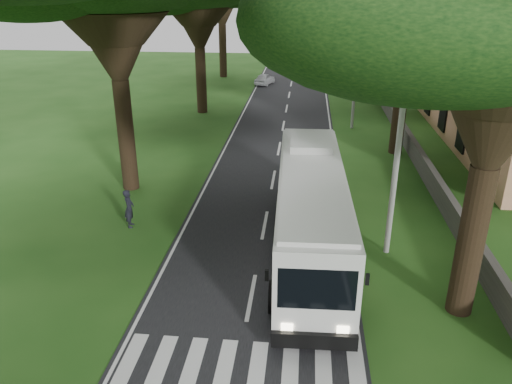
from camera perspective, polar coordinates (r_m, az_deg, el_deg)
The scene contains 12 objects.
ground at distance 17.47m, azimuth -1.30°, elevation -15.70°, with size 140.00×140.00×0.00m, color #1F4A15.
road at distance 40.08m, azimuth 3.07°, elevation 7.17°, with size 8.00×120.00×0.04m, color black.
crosswalk at distance 15.97m, azimuth -2.23°, elevation -20.16°, with size 8.00×3.00×0.01m, color silver.
property_wall at distance 39.58m, azimuth 16.23°, elevation 6.97°, with size 0.35×50.00×1.20m, color #383533.
pole_near at distance 20.99m, azimuth 15.76°, elevation 3.38°, with size 1.60×0.24×8.00m.
pole_mid at distance 40.27m, azimuth 11.32°, elevation 12.93°, with size 1.60×0.24×8.00m.
pole_far at distance 60.02m, azimuth 9.70°, elevation 16.24°, with size 1.60×0.24×8.00m.
coach_bus at distance 21.14m, azimuth 6.27°, elevation -1.94°, with size 3.32×13.02×3.82m.
distant_car_a at distance 57.95m, azimuth 1.00°, elevation 12.79°, with size 1.47×3.66×1.25m, color silver.
distant_car_b at distance 71.48m, azimuth 1.96°, elevation 14.72°, with size 1.29×3.69×1.22m, color navy.
distant_car_c at distance 72.11m, azimuth 5.12°, elevation 14.78°, with size 1.92×4.73×1.37m, color maroon.
pedestrian at distance 24.46m, azimuth -14.29°, elevation -1.83°, with size 0.69×0.45×1.89m, color black.
Camera 1 is at (1.75, -13.52, 10.92)m, focal length 35.00 mm.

